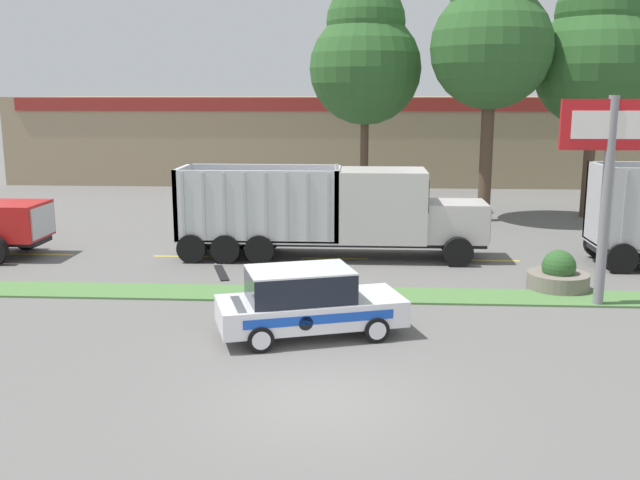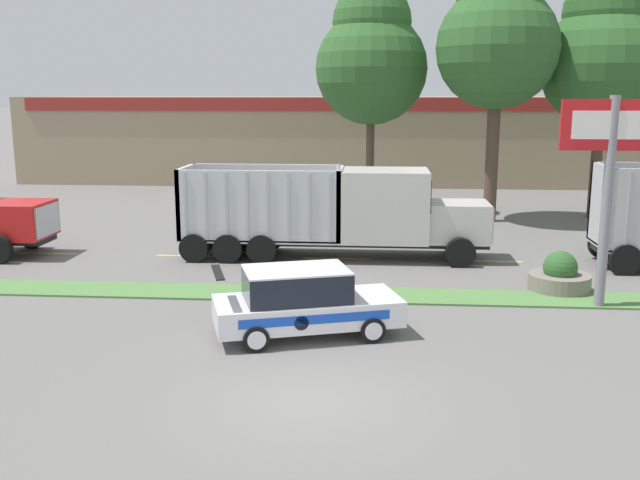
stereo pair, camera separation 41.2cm
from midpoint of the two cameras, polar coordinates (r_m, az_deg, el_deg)
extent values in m
plane|color=slate|center=(14.11, 0.11, -12.67)|extent=(600.00, 600.00, 0.00)
cube|color=#517F42|center=(20.95, 1.66, -4.39)|extent=(120.00, 1.60, 0.06)
cube|color=yellow|center=(28.25, -20.66, -1.00)|extent=(2.40, 0.14, 0.01)
cube|color=yellow|center=(26.41, -9.99, -1.25)|extent=(2.40, 0.14, 0.01)
cube|color=yellow|center=(25.61, 1.79, -1.48)|extent=(2.40, 0.14, 0.01)
cube|color=yellow|center=(25.93, 13.80, -1.66)|extent=(2.40, 0.14, 0.01)
cube|color=#B7B7BC|center=(25.95, 22.04, 2.59)|extent=(0.16, 2.36, 2.73)
cube|color=#A3A3A8|center=(24.97, 23.90, 2.12)|extent=(0.10, 0.04, 2.59)
cylinder|color=black|center=(25.31, 23.66, -1.45)|extent=(1.02, 0.30, 1.02)
cylinder|color=black|center=(27.46, 22.11, -0.36)|extent=(1.02, 0.30, 1.02)
cylinder|color=black|center=(27.85, 24.47, -0.40)|extent=(1.02, 0.30, 1.02)
cube|color=red|center=(28.02, -22.93, 1.52)|extent=(2.50, 2.12, 1.29)
cube|color=#B7B7BC|center=(27.46, -20.56, 1.51)|extent=(0.06, 1.81, 1.10)
cylinder|color=black|center=(29.28, -21.68, 0.37)|extent=(1.02, 0.30, 1.02)
cube|color=black|center=(25.70, 1.60, -0.08)|extent=(10.90, 1.32, 0.18)
cube|color=silver|center=(25.71, 11.41, 1.46)|extent=(2.14, 1.96, 1.37)
cube|color=#B7B7BC|center=(25.86, 13.83, 1.41)|extent=(0.06, 1.67, 1.17)
cube|color=silver|center=(25.43, 5.68, 2.81)|extent=(3.02, 2.39, 2.50)
cube|color=black|center=(25.45, 9.16, 3.72)|extent=(0.04, 2.03, 1.12)
cylinder|color=silver|center=(24.58, 1.98, 4.33)|extent=(0.14, 0.14, 1.51)
cube|color=silver|center=(25.92, -4.10, 0.33)|extent=(5.75, 2.39, 0.12)
cube|color=silver|center=(25.44, 2.10, 3.00)|extent=(0.16, 2.39, 2.50)
cube|color=silver|center=(26.27, -10.18, 3.09)|extent=(0.16, 2.39, 2.50)
cube|color=silver|center=(24.62, -4.53, 2.68)|extent=(5.75, 0.16, 2.50)
cube|color=silver|center=(26.80, -3.78, 3.42)|extent=(5.75, 0.16, 2.50)
cube|color=#B2B2B7|center=(25.04, -10.26, 2.68)|extent=(0.10, 0.04, 2.37)
cube|color=#B2B2B7|center=(24.87, -8.66, 2.67)|extent=(0.10, 0.04, 2.37)
cube|color=#B2B2B7|center=(24.72, -7.04, 2.66)|extent=(0.10, 0.04, 2.37)
cube|color=#B2B2B7|center=(24.58, -5.39, 2.65)|extent=(0.10, 0.04, 2.37)
cube|color=#B2B2B7|center=(24.47, -3.74, 2.63)|extent=(0.10, 0.04, 2.37)
cube|color=#B2B2B7|center=(24.38, -2.06, 2.62)|extent=(0.10, 0.04, 2.37)
cube|color=#B2B2B7|center=(24.31, -0.38, 2.60)|extent=(0.10, 0.04, 2.37)
cube|color=#B2B2B7|center=(24.26, 1.31, 2.58)|extent=(0.10, 0.04, 2.37)
cylinder|color=black|center=(24.73, 11.65, -1.00)|extent=(1.02, 0.30, 1.02)
cylinder|color=black|center=(27.01, 11.05, 0.09)|extent=(1.02, 0.30, 1.02)
cylinder|color=black|center=(25.29, -9.59, -0.64)|extent=(1.02, 0.30, 1.02)
cylinder|color=black|center=(27.53, -8.41, 0.39)|extent=(1.02, 0.30, 1.02)
cylinder|color=black|center=(25.03, -6.93, -0.69)|extent=(1.02, 0.30, 1.02)
cylinder|color=black|center=(27.28, -5.96, 0.35)|extent=(1.02, 0.30, 1.02)
cylinder|color=black|center=(24.82, -4.22, -0.74)|extent=(1.02, 0.30, 1.02)
cylinder|color=black|center=(27.09, -3.47, 0.32)|extent=(1.02, 0.30, 1.02)
cube|color=white|center=(17.44, -0.34, -5.67)|extent=(4.83, 3.11, 0.63)
cube|color=black|center=(17.20, -1.22, -3.60)|extent=(2.84, 2.29, 0.71)
cube|color=white|center=(17.11, -1.22, -2.38)|extent=(2.84, 2.29, 0.04)
cube|color=black|center=(16.83, -7.48, -2.58)|extent=(0.64, 1.46, 0.03)
cube|color=blue|center=(16.56, 0.38, -6.39)|extent=(3.42, 1.10, 0.22)
cylinder|color=black|center=(16.51, -0.77, -6.68)|extent=(0.33, 0.11, 0.34)
cylinder|color=black|center=(17.09, 4.91, -7.19)|extent=(0.65, 0.38, 0.61)
cylinder|color=silver|center=(16.99, 5.02, -7.30)|extent=(0.41, 0.14, 0.43)
cylinder|color=black|center=(18.69, 3.24, -5.51)|extent=(0.65, 0.38, 0.61)
cylinder|color=silver|center=(18.78, 3.15, -5.42)|extent=(0.41, 0.14, 0.43)
cylinder|color=black|center=(16.48, -4.42, -7.90)|extent=(0.65, 0.38, 0.61)
cylinder|color=silver|center=(16.38, -4.36, -8.02)|extent=(0.41, 0.14, 0.43)
cylinder|color=black|center=(18.13, -5.27, -6.08)|extent=(0.65, 0.38, 0.61)
cylinder|color=silver|center=(18.23, -5.32, -5.98)|extent=(0.41, 0.14, 0.43)
cylinder|color=gray|center=(20.78, 22.49, 2.66)|extent=(0.28, 0.28, 5.77)
cube|color=red|center=(20.59, 22.95, 8.47)|extent=(2.72, 0.16, 1.34)
cube|color=white|center=(20.50, 23.02, 8.46)|extent=(2.17, 0.02, 0.74)
cylinder|color=slate|center=(22.59, 19.10, -3.24)|extent=(1.82, 1.82, 0.52)
sphere|color=#2D5B28|center=(22.48, 19.17, -2.10)|extent=(1.00, 1.00, 1.00)
cube|color=#9E896B|center=(50.83, 1.64, 8.22)|extent=(41.39, 12.00, 5.62)
cube|color=maroon|center=(44.70, 1.25, 10.79)|extent=(39.32, 0.10, 0.80)
cylinder|color=brown|center=(33.77, 13.95, 6.78)|extent=(0.58, 0.58, 6.32)
sphere|color=#2D5B28|center=(33.73, 14.35, 14.68)|extent=(5.44, 5.44, 5.44)
cylinder|color=brown|center=(35.34, 4.36, 6.64)|extent=(0.40, 0.40, 5.53)
sphere|color=#2D5B28|center=(35.23, 4.47, 13.53)|extent=(5.38, 5.38, 5.38)
sphere|color=#2D5B28|center=(35.37, 4.52, 17.02)|extent=(3.77, 3.77, 3.77)
cylinder|color=brown|center=(36.22, 21.54, 5.98)|extent=(0.52, 0.52, 5.52)
sphere|color=#2D5B28|center=(36.11, 22.06, 12.83)|extent=(5.71, 5.71, 5.71)
sphere|color=#2D5B28|center=(36.27, 22.34, 16.43)|extent=(4.00, 4.00, 4.00)
camera|label=1|loc=(0.21, -89.44, 0.11)|focal=40.00mm
camera|label=2|loc=(0.21, 90.56, -0.11)|focal=40.00mm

